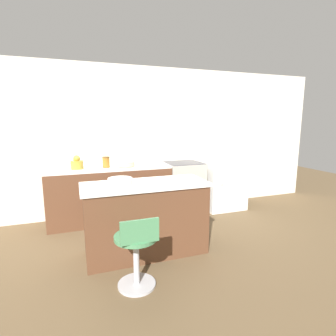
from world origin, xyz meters
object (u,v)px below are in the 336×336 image
object	(u,v)px
kettle	(77,164)
mixing_bowl	(126,164)
oven_range	(184,187)
refrigerator	(223,161)
stool_chair	(137,251)

from	to	relation	value
kettle	mixing_bowl	xyz separation A→B (m)	(0.76, 0.00, -0.05)
oven_range	kettle	xyz separation A→B (m)	(-1.82, -0.04, 0.55)
refrigerator	mixing_bowl	world-z (taller)	refrigerator
kettle	mixing_bowl	bearing A→B (deg)	0.00
oven_range	mixing_bowl	world-z (taller)	mixing_bowl
stool_chair	mixing_bowl	xyz separation A→B (m)	(0.26, 1.90, 0.57)
kettle	mixing_bowl	distance (m)	0.77
oven_range	kettle	size ratio (longest dim) A/B	4.25
refrigerator	mixing_bowl	size ratio (longest dim) A/B	6.20
stool_chair	kettle	distance (m)	2.06
oven_range	kettle	distance (m)	1.90
oven_range	kettle	bearing A→B (deg)	-178.77
kettle	oven_range	bearing A→B (deg)	1.23
mixing_bowl	kettle	bearing A→B (deg)	180.00
oven_range	stool_chair	bearing A→B (deg)	-124.21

